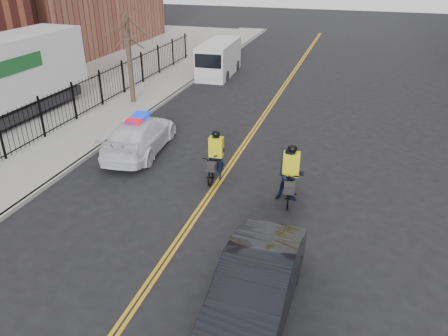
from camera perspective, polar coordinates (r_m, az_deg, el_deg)
ground at (r=14.63m, az=-3.67°, el=-6.17°), size 120.00×120.00×0.00m
center_line_left at (r=21.49m, az=3.70°, el=4.92°), size 0.10×60.00×0.01m
center_line_right at (r=21.46m, az=4.11°, el=4.87°), size 0.10×60.00×0.01m
sidewalk at (r=24.18m, az=-13.74°, el=6.86°), size 3.00×60.00×0.15m
curb at (r=23.47m, az=-10.55°, el=6.58°), size 0.20×60.00×0.15m
iron_fence at (r=24.69m, az=-17.01°, el=9.13°), size 0.12×28.00×2.00m
street_tree at (r=25.04m, az=-12.47°, el=15.87°), size 3.20×3.20×4.80m
police_cruiser at (r=19.24m, az=-10.95°, el=4.19°), size 2.59×5.24×1.63m
dark_sedan at (r=10.64m, az=4.05°, el=-15.34°), size 1.77×4.83×1.58m
cargo_van at (r=31.45m, az=-0.76°, el=14.01°), size 2.32×5.52×2.27m
cyclist_near at (r=16.60m, az=-1.02°, el=0.79°), size 0.84×2.06×1.98m
cyclist_far at (r=15.21m, az=8.63°, el=-1.41°), size 1.03×2.16×2.13m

